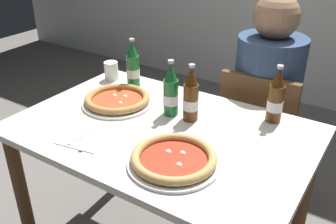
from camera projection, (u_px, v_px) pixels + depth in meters
The scene contains 11 objects.
dining_table_main at pixel (162, 151), 1.58m from camera, with size 1.20×0.80×0.75m.
chair_behind_table at pixel (259, 134), 2.00m from camera, with size 0.43×0.43×0.85m.
diner_seated at pixel (264, 114), 1.99m from camera, with size 0.34×0.34×1.21m.
pizza_margherita_near at pixel (117, 100), 1.71m from camera, with size 0.32×0.32×0.04m.
pizza_marinara_far at pixel (174, 159), 1.29m from camera, with size 0.33×0.33×0.04m.
beer_bottle_left at pixel (276, 98), 1.53m from camera, with size 0.07×0.07×0.25m.
beer_bottle_center at pixel (133, 67), 1.86m from camera, with size 0.07×0.07×0.25m.
beer_bottle_right at pixel (191, 97), 1.54m from camera, with size 0.07×0.07×0.25m.
beer_bottle_extra at pixel (171, 92), 1.59m from camera, with size 0.07×0.07×0.25m.
napkin_with_cutlery at pixel (87, 137), 1.46m from camera, with size 0.21×0.21×0.01m.
paper_cup at pixel (111, 71), 1.96m from camera, with size 0.07×0.07×0.10m, color white.
Camera 1 is at (0.75, -1.10, 1.52)m, focal length 40.10 mm.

